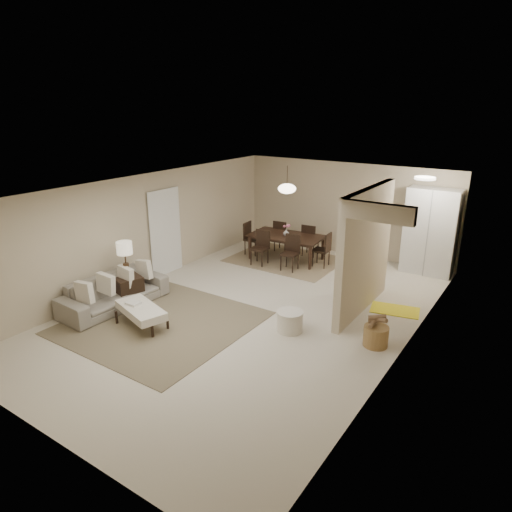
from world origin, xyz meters
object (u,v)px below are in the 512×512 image
Objects in this scene: pantry_cabinet at (431,232)px; side_table at (128,289)px; round_pouf at (290,321)px; ottoman_bench at (141,310)px; sofa at (114,292)px; dining_table at (286,248)px; wicker_basket at (376,336)px.

pantry_cabinet is 3.68× the size of side_table.
round_pouf is at bearing -106.08° from pantry_cabinet.
ottoman_bench is at bearing -149.67° from round_pouf.
ottoman_bench is 2.55× the size of round_pouf.
ottoman_bench is (1.11, -0.30, 0.01)m from sofa.
pantry_cabinet is 3.62m from dining_table.
wicker_basket is at bearing 13.14° from round_pouf.
pantry_cabinet is 4.27× the size of round_pouf.
side_table is at bearing -167.33° from round_pouf.
wicker_basket is 4.71m from dining_table.
sofa reaches higher than ottoman_bench.
dining_table is (0.32, 4.81, 0.01)m from ottoman_bench.
pantry_cabinet is at bearing 48.01° from side_table.
sofa is 3.89× the size of side_table.
dining_table reaches higher than side_table.
sofa is 1.15m from ottoman_bench.
pantry_cabinet reaches higher than side_table.
ottoman_bench is 2.78m from round_pouf.
round_pouf is at bearing -166.86° from wicker_basket.
ottoman_bench is 2.20× the size of side_table.
dining_table is at bearing 121.37° from round_pouf.
pantry_cabinet is 0.95× the size of sofa.
side_table reaches higher than round_pouf.
ottoman_bench is 2.95× the size of wicker_basket.
round_pouf is 1.55m from wicker_basket.
ottoman_bench is 0.65× the size of dining_table.
sofa reaches higher than side_table.
pantry_cabinet is at bearing 92.86° from wicker_basket.
side_table is at bearing -6.19° from sofa.
sofa is (-4.80, -5.60, -0.73)m from pantry_cabinet.
side_table is 0.30× the size of dining_table.
dining_table is at bearing -15.00° from sofa.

